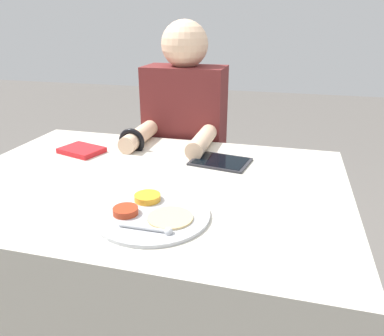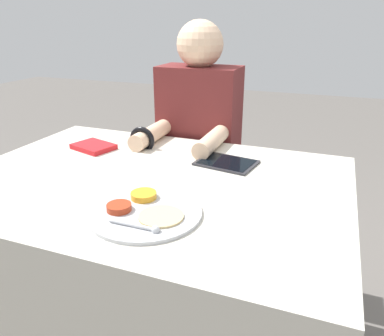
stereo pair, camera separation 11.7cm
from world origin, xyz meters
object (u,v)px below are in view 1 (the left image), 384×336
object	(u,v)px
thali_tray	(152,214)
tablet_device	(220,162)
red_notebook	(82,151)
person_diner	(185,164)

from	to	relation	value
thali_tray	tablet_device	distance (m)	0.46
red_notebook	person_diner	bearing A→B (deg)	50.81
red_notebook	thali_tray	bearing A→B (deg)	-42.57
tablet_device	person_diner	size ratio (longest dim) A/B	0.18
person_diner	red_notebook	bearing A→B (deg)	-129.19
red_notebook	tablet_device	bearing A→B (deg)	3.13
red_notebook	tablet_device	world-z (taller)	red_notebook
person_diner	tablet_device	bearing A→B (deg)	-56.29
red_notebook	person_diner	xyz separation A→B (m)	(0.32, 0.39, -0.17)
red_notebook	person_diner	world-z (taller)	person_diner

